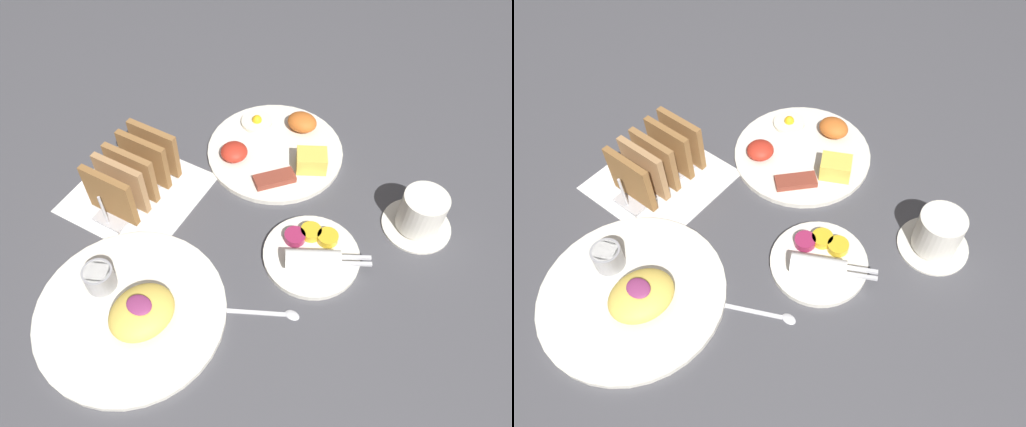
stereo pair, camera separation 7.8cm
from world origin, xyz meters
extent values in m
plane|color=#47474C|center=(0.00, 0.00, 0.00)|extent=(3.00, 3.00, 0.00)
cube|color=white|center=(-0.19, 0.00, 0.00)|extent=(0.22, 0.22, 0.00)
cylinder|color=silver|center=(-0.02, 0.22, 0.01)|extent=(0.26, 0.26, 0.01)
cube|color=#E5C64C|center=(0.06, 0.21, 0.03)|extent=(0.07, 0.06, 0.04)
ellipsoid|color=#C66023|center=(0.00, 0.30, 0.03)|extent=(0.06, 0.05, 0.03)
cylinder|color=#F4EACC|center=(-0.09, 0.26, 0.01)|extent=(0.06, 0.06, 0.01)
sphere|color=yellow|center=(-0.09, 0.26, 0.02)|extent=(0.02, 0.02, 0.02)
ellipsoid|color=red|center=(-0.08, 0.16, 0.02)|extent=(0.05, 0.05, 0.03)
cube|color=brown|center=(0.02, 0.14, 0.02)|extent=(0.08, 0.08, 0.01)
cylinder|color=silver|center=(0.15, 0.03, 0.01)|extent=(0.16, 0.16, 0.01)
cylinder|color=gold|center=(0.16, 0.07, 0.02)|extent=(0.04, 0.04, 0.01)
cylinder|color=gold|center=(0.13, 0.07, 0.02)|extent=(0.04, 0.04, 0.01)
cylinder|color=#99234C|center=(0.11, 0.04, 0.02)|extent=(0.04, 0.04, 0.01)
cylinder|color=white|center=(0.16, 0.01, 0.03)|extent=(0.09, 0.07, 0.03)
cube|color=silver|center=(0.22, 0.05, 0.03)|extent=(0.05, 0.03, 0.00)
cube|color=silver|center=(0.22, 0.04, 0.03)|extent=(0.05, 0.03, 0.00)
cylinder|color=silver|center=(-0.05, -0.20, 0.01)|extent=(0.30, 0.30, 0.01)
ellipsoid|color=#EAC651|center=(-0.03, -0.20, 0.03)|extent=(0.11, 0.12, 0.04)
ellipsoid|color=#8C3366|center=(-0.03, -0.20, 0.05)|extent=(0.04, 0.03, 0.01)
cylinder|color=#99999E|center=(-0.12, -0.18, 0.03)|extent=(0.05, 0.05, 0.04)
cylinder|color=white|center=(-0.12, -0.18, 0.05)|extent=(0.04, 0.04, 0.01)
cube|color=#B7B7BC|center=(-0.19, 0.00, 0.01)|extent=(0.06, 0.18, 0.01)
cube|color=olive|center=(-0.19, -0.06, 0.06)|extent=(0.10, 0.01, 0.10)
cube|color=#AC7E50|center=(-0.19, -0.03, 0.06)|extent=(0.10, 0.01, 0.10)
cube|color=olive|center=(-0.19, 0.00, 0.06)|extent=(0.10, 0.01, 0.10)
cube|color=olive|center=(-0.19, 0.04, 0.06)|extent=(0.10, 0.01, 0.10)
cube|color=olive|center=(-0.19, 0.07, 0.06)|extent=(0.10, 0.01, 0.10)
cylinder|color=#B7B7BC|center=(-0.19, -0.08, 0.04)|extent=(0.01, 0.01, 0.07)
cylinder|color=#B7B7BC|center=(-0.19, 0.09, 0.04)|extent=(0.01, 0.01, 0.07)
cylinder|color=silver|center=(0.28, 0.18, 0.00)|extent=(0.12, 0.12, 0.01)
cylinder|color=silver|center=(0.28, 0.18, 0.04)|extent=(0.08, 0.08, 0.07)
cylinder|color=#381E0F|center=(0.28, 0.18, 0.07)|extent=(0.06, 0.06, 0.01)
cube|color=silver|center=(0.11, -0.11, 0.00)|extent=(0.10, 0.05, 0.00)
ellipsoid|color=silver|center=(0.17, -0.08, 0.00)|extent=(0.02, 0.02, 0.01)
camera|label=1|loc=(0.29, -0.41, 0.71)|focal=35.00mm
camera|label=2|loc=(0.35, -0.36, 0.71)|focal=35.00mm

